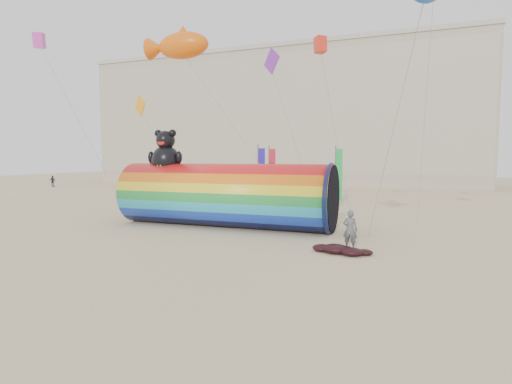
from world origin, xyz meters
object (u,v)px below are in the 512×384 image
(kite_handler, at_px, (350,230))
(fabric_bundle, at_px, (340,250))
(hotel_building, at_px, (279,120))
(windsock_assembly, at_px, (225,194))

(kite_handler, xyz_separation_m, fabric_bundle, (-0.28, -0.95, -0.73))
(hotel_building, relative_size, kite_handler, 33.55)
(kite_handler, bearing_deg, fabric_bundle, 77.30)
(windsock_assembly, relative_size, fabric_bundle, 4.97)
(hotel_building, xyz_separation_m, windsock_assembly, (9.45, -41.64, -8.32))
(windsock_assembly, xyz_separation_m, kite_handler, (7.86, -3.56, -1.09))
(windsock_assembly, bearing_deg, fabric_bundle, -30.73)
(hotel_building, distance_m, fabric_bundle, 50.22)
(windsock_assembly, distance_m, fabric_bundle, 9.01)
(hotel_building, height_order, kite_handler, hotel_building)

